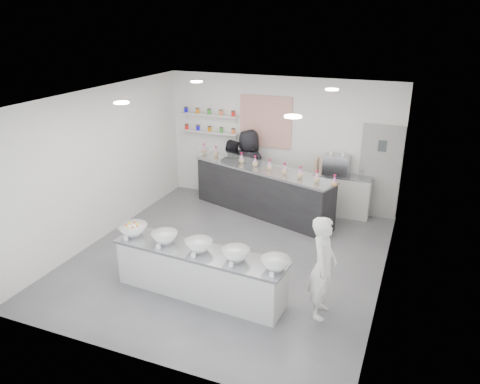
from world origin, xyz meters
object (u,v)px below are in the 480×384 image
object	(u,v)px
espresso_ledge	(341,195)
staff_right	(248,168)
woman_prep	(323,267)
espresso_machine	(337,165)
prep_counter	(200,272)
back_bar	(262,191)
staff_left	(231,172)

from	to	relation	value
espresso_ledge	staff_right	bearing A→B (deg)	-175.27
espresso_ledge	woman_prep	world-z (taller)	woman_prep
espresso_machine	staff_right	distance (m)	2.04
prep_counter	staff_right	bearing A→B (deg)	103.77
back_bar	espresso_ledge	distance (m)	1.79
prep_counter	back_bar	size ratio (longest dim) A/B	0.83
back_bar	espresso_machine	distance (m)	1.75
prep_counter	espresso_machine	xyz separation A→B (m)	(1.35, 4.09, 0.76)
espresso_ledge	back_bar	bearing A→B (deg)	-159.65
staff_left	staff_right	xyz separation A→B (m)	(0.39, 0.11, 0.12)
woman_prep	prep_counter	bearing A→B (deg)	92.04
back_bar	woman_prep	size ratio (longest dim) A/B	2.18
back_bar	staff_right	xyz separation A→B (m)	(-0.50, 0.44, 0.37)
staff_left	staff_right	distance (m)	0.42
woman_prep	back_bar	bearing A→B (deg)	29.01
prep_counter	back_bar	world-z (taller)	back_bar
prep_counter	staff_right	world-z (taller)	staff_right
staff_left	staff_right	bearing A→B (deg)	-157.31
woman_prep	espresso_machine	bearing A→B (deg)	4.75
prep_counter	espresso_machine	bearing A→B (deg)	75.82
back_bar	staff_left	size ratio (longest dim) A/B	2.23
espresso_machine	staff_left	bearing A→B (deg)	-173.12
prep_counter	staff_right	distance (m)	3.99
espresso_machine	staff_left	xyz separation A→B (m)	(-2.41, -0.29, -0.37)
prep_counter	staff_right	xyz separation A→B (m)	(-0.67, 3.91, 0.51)
espresso_machine	staff_left	size ratio (longest dim) A/B	0.36
prep_counter	espresso_ledge	distance (m)	4.35
prep_counter	staff_left	size ratio (longest dim) A/B	1.85
prep_counter	espresso_machine	distance (m)	4.37
back_bar	espresso_ledge	size ratio (longest dim) A/B	2.77
espresso_ledge	woman_prep	bearing A→B (deg)	-83.72
back_bar	staff_left	distance (m)	0.98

